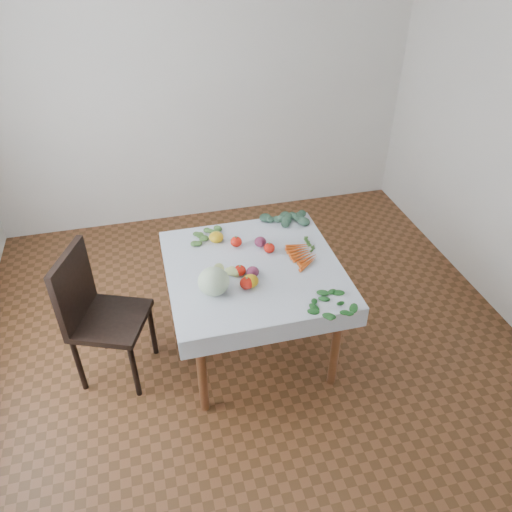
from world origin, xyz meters
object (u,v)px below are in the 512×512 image
(chair, at_px, (95,309))
(cabbage, at_px, (214,281))
(table, at_px, (254,279))
(carrot_bunch, at_px, (303,254))
(heirloom_back, at_px, (216,237))

(chair, distance_m, cabbage, 0.84)
(table, bearing_deg, chair, 176.77)
(table, relative_size, cabbage, 5.20)
(table, distance_m, carrot_bunch, 0.37)
(chair, xyz_separation_m, cabbage, (0.75, -0.25, 0.28))
(chair, distance_m, carrot_bunch, 1.41)
(chair, xyz_separation_m, heirloom_back, (0.86, 0.29, 0.23))
(chair, height_order, carrot_bunch, chair)
(cabbage, relative_size, carrot_bunch, 0.63)
(chair, relative_size, heirloom_back, 9.47)
(table, bearing_deg, heirloom_back, 117.84)
(cabbage, xyz_separation_m, carrot_bunch, (0.65, 0.23, -0.07))
(table, height_order, heirloom_back, heirloom_back)
(carrot_bunch, bearing_deg, table, -174.73)
(chair, height_order, heirloom_back, chair)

